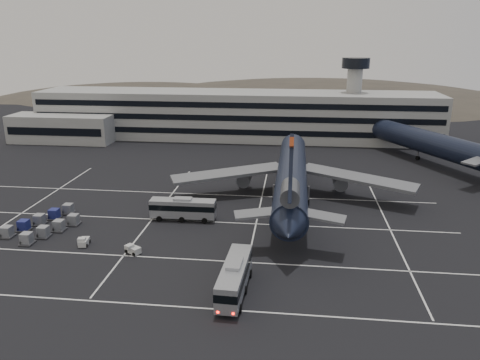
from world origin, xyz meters
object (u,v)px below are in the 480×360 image
at_px(bus_far, 183,208).
at_px(tug_a, 84,242).
at_px(bus_near, 235,276).
at_px(uld_cluster, 45,224).
at_px(trijet_main, 292,175).

height_order(bus_far, tug_a, bus_far).
relative_size(bus_near, uld_cluster, 0.78).
xyz_separation_m(trijet_main, tug_a, (-30.79, -23.23, -4.62)).
bearing_deg(bus_far, trijet_main, -58.65).
bearing_deg(trijet_main, bus_near, -100.54).
distance_m(trijet_main, bus_far, 21.73).
height_order(trijet_main, bus_near, trijet_main).
bearing_deg(uld_cluster, bus_near, -25.73).
distance_m(bus_near, bus_far, 25.50).
xyz_separation_m(bus_near, bus_far, (-11.80, 22.61, -0.14)).
relative_size(bus_near, bus_far, 1.07).
bearing_deg(tug_a, bus_near, -31.74).
bearing_deg(uld_cluster, tug_a, -30.47).
distance_m(bus_near, tug_a, 26.66).
bearing_deg(bus_near, tug_a, 158.68).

